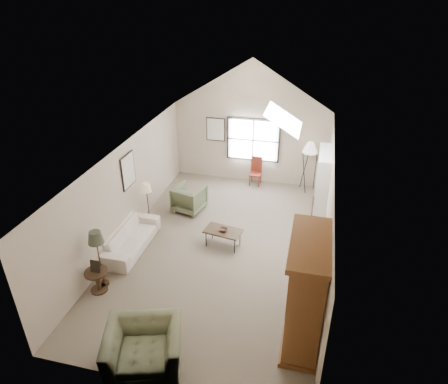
% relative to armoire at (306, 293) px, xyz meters
% --- Properties ---
extents(room_shell, '(5.01, 8.01, 4.00)m').
position_rel_armoire_xyz_m(room_shell, '(-2.18, 2.40, 2.11)').
color(room_shell, '#6E624F').
rests_on(room_shell, ground).
extents(window, '(1.72, 0.08, 1.42)m').
position_rel_armoire_xyz_m(window, '(-2.08, 6.36, 0.35)').
color(window, black).
rests_on(window, room_shell).
extents(skylight, '(0.80, 1.20, 0.52)m').
position_rel_armoire_xyz_m(skylight, '(-0.88, 3.30, 2.12)').
color(skylight, white).
rests_on(skylight, room_shell).
extents(wall_art, '(1.97, 3.71, 0.88)m').
position_rel_armoire_xyz_m(wall_art, '(-4.06, 4.34, 0.63)').
color(wall_art, black).
rests_on(wall_art, room_shell).
extents(armoire, '(0.60, 1.50, 2.20)m').
position_rel_armoire_xyz_m(armoire, '(0.00, 0.00, 0.00)').
color(armoire, brown).
rests_on(armoire, ground).
extents(tv_alcove, '(0.32, 1.30, 2.10)m').
position_rel_armoire_xyz_m(tv_alcove, '(0.16, 4.00, 0.05)').
color(tv_alcove, white).
rests_on(tv_alcove, ground).
extents(media_console, '(0.34, 1.18, 0.60)m').
position_rel_armoire_xyz_m(media_console, '(0.14, 4.00, -0.80)').
color(media_console, '#382316').
rests_on(media_console, ground).
extents(tv_panel, '(0.05, 0.90, 0.55)m').
position_rel_armoire_xyz_m(tv_panel, '(0.14, 4.00, -0.18)').
color(tv_panel, black).
rests_on(tv_panel, media_console).
extents(sofa, '(0.81, 2.05, 0.60)m').
position_rel_armoire_xyz_m(sofa, '(-4.38, 1.87, -0.80)').
color(sofa, silver).
rests_on(sofa, ground).
extents(armchair_near, '(1.55, 1.44, 0.83)m').
position_rel_armoire_xyz_m(armchair_near, '(-2.59, -1.30, -0.68)').
color(armchair_near, '#6B6C4B').
rests_on(armchair_near, ground).
extents(armchair_far, '(1.00, 1.02, 0.77)m').
position_rel_armoire_xyz_m(armchair_far, '(-3.52, 4.03, -0.72)').
color(armchair_far, '#5F6748').
rests_on(armchair_far, ground).
extents(coffee_table, '(0.99, 0.65, 0.47)m').
position_rel_armoire_xyz_m(coffee_table, '(-2.13, 2.50, -0.87)').
color(coffee_table, '#372616').
rests_on(coffee_table, ground).
extents(bowl, '(0.25, 0.25, 0.05)m').
position_rel_armoire_xyz_m(bowl, '(-2.13, 2.50, -0.60)').
color(bowl, '#3E2319').
rests_on(bowl, coffee_table).
extents(side_table, '(0.52, 0.52, 0.51)m').
position_rel_armoire_xyz_m(side_table, '(-4.38, 0.27, -0.84)').
color(side_table, '#332215').
rests_on(side_table, ground).
extents(side_chair, '(0.38, 0.38, 0.93)m').
position_rel_armoire_xyz_m(side_chair, '(-1.92, 6.10, -0.63)').
color(side_chair, maroon).
rests_on(side_chair, ground).
extents(tripod_lamp, '(0.59, 0.59, 1.67)m').
position_rel_armoire_xyz_m(tripod_lamp, '(-0.26, 6.10, -0.26)').
color(tripod_lamp, white).
rests_on(tripod_lamp, ground).
extents(dark_lamp, '(0.34, 0.34, 1.43)m').
position_rel_armoire_xyz_m(dark_lamp, '(-4.38, 0.47, -0.39)').
color(dark_lamp, '#2B2E21').
rests_on(dark_lamp, ground).
extents(tan_lamp, '(0.26, 0.26, 1.28)m').
position_rel_armoire_xyz_m(tan_lamp, '(-4.38, 3.07, -0.46)').
color(tan_lamp, tan).
rests_on(tan_lamp, ground).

